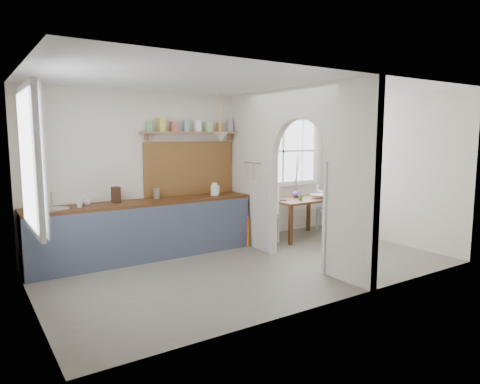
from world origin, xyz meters
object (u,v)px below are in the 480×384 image
dining_table (300,218)px  kettle (214,189)px  chair_right (331,208)px  vase (297,193)px  chair_left (263,216)px

dining_table → kettle: size_ratio=5.64×
chair_right → dining_table: bearing=103.5°
dining_table → vase: bearing=73.2°
kettle → chair_left: bearing=4.0°
dining_table → kettle: kettle is taller
chair_left → chair_right: (1.71, 0.03, -0.03)m
dining_table → chair_right: chair_right is taller
vase → chair_left: bearing=-171.1°
chair_right → kettle: (-2.56, 0.18, 0.54)m
chair_left → chair_right: size_ratio=1.07×
kettle → vase: 1.77m
chair_right → vase: 0.89m
chair_right → kettle: size_ratio=4.44×
dining_table → chair_right: size_ratio=1.27×
chair_left → chair_right: 1.71m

